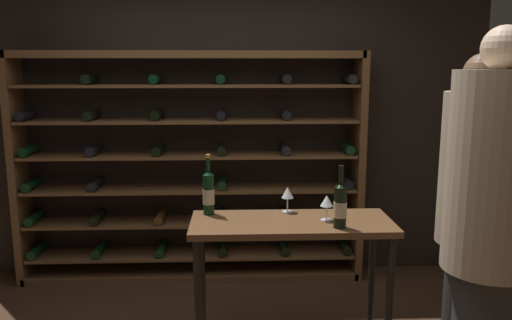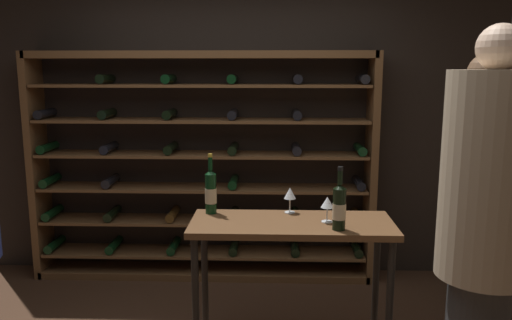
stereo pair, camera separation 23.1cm
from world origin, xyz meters
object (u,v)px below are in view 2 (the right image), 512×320
at_px(wine_bottle_gold_foil, 211,192).
at_px(tasting_table, 291,239).
at_px(person_guest_blue_shirt, 478,206).
at_px(wine_rack, 202,169).
at_px(wine_glass_stemmed_left, 327,203).
at_px(wine_bottle_red_label, 339,207).
at_px(person_guest_khaki, 486,225).
at_px(wine_glass_stemmed_center, 290,194).

bearing_deg(wine_bottle_gold_foil, tasting_table, -17.47).
distance_m(person_guest_blue_shirt, wine_bottle_gold_foil, 1.58).
bearing_deg(wine_rack, wine_glass_stemmed_left, -53.12).
height_order(tasting_table, wine_bottle_red_label, wine_bottle_red_label).
xyz_separation_m(person_guest_khaki, wine_bottle_gold_foil, (-1.36, 0.90, -0.08)).
xyz_separation_m(wine_bottle_red_label, wine_glass_stemmed_center, (-0.27, 0.34, -0.01)).
height_order(wine_rack, person_guest_blue_shirt, wine_rack).
distance_m(tasting_table, person_guest_blue_shirt, 1.08).
relative_size(person_guest_khaki, wine_glass_stemmed_left, 12.65).
bearing_deg(person_guest_blue_shirt, wine_glass_stemmed_center, -156.05).
relative_size(wine_bottle_gold_foil, wine_glass_stemmed_left, 2.47).
bearing_deg(wine_bottle_gold_foil, wine_rack, 100.95).
distance_m(person_guest_khaki, wine_bottle_red_label, 0.84).
relative_size(person_guest_blue_shirt, wine_glass_stemmed_center, 11.29).
distance_m(person_guest_khaki, person_guest_blue_shirt, 0.56).
distance_m(wine_bottle_red_label, wine_glass_stemmed_center, 0.43).
relative_size(tasting_table, person_guest_blue_shirt, 0.65).
bearing_deg(person_guest_khaki, wine_glass_stemmed_left, -4.85).
height_order(wine_bottle_red_label, wine_glass_stemmed_center, wine_bottle_red_label).
bearing_deg(person_guest_khaki, tasting_table, 3.19).
distance_m(wine_rack, tasting_table, 1.45).
xyz_separation_m(person_guest_khaki, wine_glass_stemmed_left, (-0.64, 0.74, -0.11)).
distance_m(wine_bottle_red_label, wine_glass_stemmed_left, 0.15).
distance_m(wine_rack, wine_glass_stemmed_left, 1.56).
bearing_deg(wine_rack, person_guest_blue_shirt, -39.66).
xyz_separation_m(tasting_table, person_guest_blue_shirt, (1.03, -0.21, 0.27)).
xyz_separation_m(wine_rack, wine_glass_stemmed_center, (0.72, -1.05, 0.05)).
xyz_separation_m(wine_rack, wine_glass_stemmed_left, (0.94, -1.25, 0.04)).
bearing_deg(person_guest_blue_shirt, wine_bottle_red_label, -139.49).
height_order(person_guest_blue_shirt, wine_bottle_gold_foil, person_guest_blue_shirt).
bearing_deg(person_guest_blue_shirt, wine_bottle_gold_foil, -148.54).
bearing_deg(wine_bottle_red_label, tasting_table, 150.72).
relative_size(wine_rack, wine_glass_stemmed_left, 18.51).
height_order(person_guest_blue_shirt, wine_glass_stemmed_center, person_guest_blue_shirt).
relative_size(wine_bottle_red_label, wine_glass_stemmed_center, 2.22).
height_order(wine_bottle_red_label, wine_bottle_gold_foil, wine_bottle_gold_foil).
relative_size(wine_rack, person_guest_blue_shirt, 1.54).
relative_size(person_guest_blue_shirt, wine_bottle_gold_foil, 4.86).
bearing_deg(wine_glass_stemmed_center, tasting_table, -88.00).
xyz_separation_m(wine_glass_stemmed_center, wine_glass_stemmed_left, (0.22, -0.19, -0.01)).
distance_m(wine_bottle_red_label, wine_bottle_gold_foil, 0.84).
bearing_deg(wine_bottle_red_label, wine_rack, 125.40).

